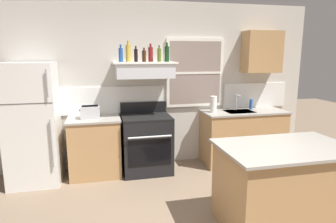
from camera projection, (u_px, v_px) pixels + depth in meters
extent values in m
cube|color=beige|center=(157.00, 85.00, 4.89)|extent=(5.40, 0.06, 2.70)
cube|color=white|center=(87.00, 101.00, 4.64)|extent=(2.50, 0.02, 0.44)
cube|color=white|center=(255.00, 95.00, 5.29)|extent=(1.20, 0.02, 0.44)
cube|color=white|center=(195.00, 73.00, 4.95)|extent=(1.00, 0.04, 1.15)
cube|color=gray|center=(195.00, 73.00, 4.93)|extent=(0.90, 0.01, 1.05)
cube|color=white|center=(195.00, 73.00, 4.93)|extent=(0.90, 0.02, 0.04)
cube|color=white|center=(33.00, 124.00, 4.19)|extent=(0.70, 0.68, 1.75)
cube|color=#333333|center=(25.00, 104.00, 3.79)|extent=(0.69, 0.00, 0.01)
cylinder|color=#A5A8AD|center=(52.00, 144.00, 3.94)|extent=(0.02, 0.02, 0.68)
cylinder|color=#A5A8AD|center=(47.00, 83.00, 3.78)|extent=(0.02, 0.02, 0.37)
cube|color=tan|center=(95.00, 147.00, 4.52)|extent=(0.76, 0.60, 0.88)
cube|color=#9E998E|center=(94.00, 119.00, 4.43)|extent=(0.79, 0.63, 0.03)
cube|color=silver|center=(90.00, 112.00, 4.38)|extent=(0.28, 0.20, 0.19)
cube|color=black|center=(90.00, 106.00, 4.37)|extent=(0.24, 0.16, 0.01)
cube|color=black|center=(80.00, 110.00, 4.35)|extent=(0.02, 0.03, 0.02)
cube|color=black|center=(147.00, 145.00, 4.66)|extent=(0.76, 0.64, 0.87)
cube|color=black|center=(146.00, 117.00, 4.57)|extent=(0.76, 0.64, 0.04)
cube|color=black|center=(143.00, 107.00, 4.83)|extent=(0.76, 0.06, 0.18)
cube|color=black|center=(150.00, 152.00, 4.35)|extent=(0.65, 0.01, 0.40)
cylinder|color=silver|center=(150.00, 137.00, 4.27)|extent=(0.65, 0.03, 0.03)
cube|color=silver|center=(144.00, 71.00, 4.53)|extent=(0.88, 0.48, 0.22)
cube|color=#262628|center=(147.00, 77.00, 4.33)|extent=(0.75, 0.02, 0.04)
cube|color=white|center=(144.00, 63.00, 4.50)|extent=(0.96, 0.52, 0.02)
cylinder|color=#1E478C|center=(121.00, 55.00, 4.41)|extent=(0.07, 0.07, 0.21)
cylinder|color=#1E478C|center=(121.00, 46.00, 4.39)|extent=(0.03, 0.03, 0.05)
cylinder|color=#B29333|center=(128.00, 53.00, 4.45)|extent=(0.08, 0.08, 0.26)
cylinder|color=#B29333|center=(128.00, 43.00, 4.42)|extent=(0.03, 0.03, 0.06)
cylinder|color=black|center=(136.00, 56.00, 4.47)|extent=(0.06, 0.06, 0.19)
cylinder|color=black|center=(136.00, 48.00, 4.45)|extent=(0.02, 0.02, 0.05)
cylinder|color=#381E0F|center=(144.00, 56.00, 4.46)|extent=(0.06, 0.06, 0.17)
cylinder|color=#381E0F|center=(144.00, 49.00, 4.44)|extent=(0.03, 0.03, 0.04)
cylinder|color=maroon|center=(151.00, 55.00, 4.56)|extent=(0.07, 0.07, 0.22)
cylinder|color=maroon|center=(150.00, 45.00, 4.53)|extent=(0.03, 0.03, 0.06)
cylinder|color=#4C601E|center=(159.00, 55.00, 4.49)|extent=(0.06, 0.06, 0.20)
cylinder|color=#4C601E|center=(159.00, 47.00, 4.46)|extent=(0.03, 0.03, 0.05)
cylinder|color=#143819|center=(167.00, 54.00, 4.50)|extent=(0.07, 0.07, 0.24)
cylinder|color=#143819|center=(167.00, 44.00, 4.47)|extent=(0.03, 0.03, 0.06)
cube|color=tan|center=(243.00, 137.00, 5.07)|extent=(1.40, 0.60, 0.88)
cube|color=#9E998E|center=(244.00, 112.00, 4.98)|extent=(1.43, 0.63, 0.03)
cube|color=#B7BABC|center=(239.00, 112.00, 4.94)|extent=(0.48, 0.36, 0.01)
cylinder|color=silver|center=(236.00, 102.00, 5.05)|extent=(0.03, 0.03, 0.28)
cylinder|color=silver|center=(238.00, 96.00, 4.95)|extent=(0.02, 0.16, 0.02)
cylinder|color=white|center=(213.00, 104.00, 4.83)|extent=(0.11, 0.11, 0.27)
cylinder|color=blue|center=(251.00, 104.00, 5.10)|extent=(0.06, 0.06, 0.18)
cube|color=tan|center=(283.00, 188.00, 3.16)|extent=(1.32, 0.82, 0.88)
cube|color=#9E998E|center=(286.00, 148.00, 3.07)|extent=(1.40, 0.90, 0.03)
cube|color=tan|center=(262.00, 52.00, 5.00)|extent=(0.64, 0.32, 0.70)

